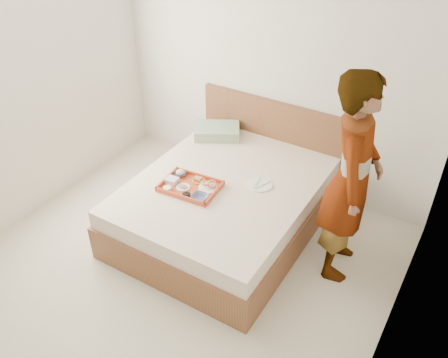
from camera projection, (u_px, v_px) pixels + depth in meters
ground at (158, 290)px, 4.03m from camera, size 3.50×4.00×0.01m
wall_back at (273, 66)px, 4.67m from camera, size 3.50×0.01×2.60m
wall_right at (398, 256)px, 2.53m from camera, size 0.01×4.00×2.60m
bed at (225, 205)px, 4.55m from camera, size 1.65×2.00×0.53m
headboard at (272, 141)px, 5.10m from camera, size 1.65×0.06×0.95m
pillow at (217, 131)px, 5.05m from camera, size 0.56×0.51×0.11m
tray at (190, 186)px, 4.31m from camera, size 0.54×0.41×0.05m
prawn_plate at (208, 188)px, 4.29m from camera, size 0.19×0.19×0.01m
navy_bowl_big at (200, 198)px, 4.16m from camera, size 0.16×0.16×0.04m
sauce_dish at (187, 195)px, 4.19m from camera, size 0.08×0.08×0.03m
meat_plate at (183, 187)px, 4.30m from camera, size 0.14×0.14×0.01m
bread_plate at (198, 180)px, 4.39m from camera, size 0.14×0.14×0.01m
salad_bowl at (180, 174)px, 4.45m from camera, size 0.12×0.12×0.04m
plastic_tub at (172, 180)px, 4.36m from camera, size 0.11×0.10×0.05m
cheese_round at (167, 188)px, 4.27m from camera, size 0.08×0.08×0.03m
dinner_plate at (260, 185)px, 4.36m from camera, size 0.26×0.26×0.01m
person at (351, 180)px, 3.76m from camera, size 0.57×0.75×1.84m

